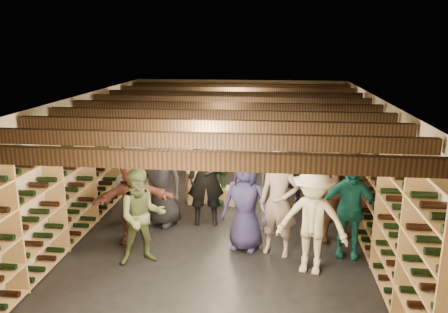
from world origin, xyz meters
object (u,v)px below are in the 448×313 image
at_px(person_3, 312,221).
at_px(person_5, 134,200).
at_px(crate_stack_right, 227,195).
at_px(person_2, 142,217).
at_px(person_12, 278,176).
at_px(person_10, 217,164).
at_px(crate_loose, 288,187).
at_px(person_9, 140,176).
at_px(person_7, 279,203).
at_px(person_0, 162,179).
at_px(person_4, 349,209).
at_px(person_11, 291,166).
at_px(person_6, 246,204).
at_px(person_8, 348,190).
at_px(person_1, 206,177).
at_px(crate_stack_left, 199,187).

height_order(person_3, person_5, person_3).
height_order(crate_stack_right, person_3, person_3).
distance_m(person_2, person_12, 3.10).
relative_size(person_5, person_10, 0.87).
relative_size(crate_loose, person_9, 0.29).
height_order(crate_loose, person_2, person_2).
bearing_deg(crate_loose, person_7, -94.95).
bearing_deg(person_10, person_7, -41.38).
xyz_separation_m(person_0, person_4, (3.27, -0.90, -0.10)).
bearing_deg(person_11, person_2, -147.18).
height_order(crate_loose, person_6, person_6).
bearing_deg(person_3, person_4, 58.50).
distance_m(person_10, person_11, 1.56).
xyz_separation_m(person_0, person_8, (3.34, -0.36, 0.04)).
bearing_deg(crate_stack_right, person_4, -44.80).
distance_m(crate_stack_right, person_1, 1.42).
relative_size(crate_stack_right, person_1, 0.31).
bearing_deg(person_9, person_5, -101.11).
distance_m(crate_loose, person_12, 1.60).
bearing_deg(person_2, person_3, -23.33).
bearing_deg(person_2, person_1, 41.23).
bearing_deg(person_4, person_3, -128.69).
bearing_deg(person_11, person_0, -169.09).
height_order(person_1, person_9, person_1).
distance_m(person_6, person_9, 2.38).
bearing_deg(person_6, person_2, -142.35).
distance_m(person_5, person_6, 1.92).
bearing_deg(person_12, person_11, 35.17).
bearing_deg(person_11, crate_loose, 74.80).
distance_m(person_5, person_12, 2.90).
bearing_deg(person_11, person_7, -113.63).
xyz_separation_m(person_11, person_12, (-0.29, -0.47, -0.09)).
relative_size(person_6, person_9, 0.93).
bearing_deg(person_8, person_11, 95.68).
distance_m(crate_stack_right, person_10, 0.72).
bearing_deg(person_11, person_5, -160.06).
relative_size(person_3, person_7, 0.93).
height_order(person_1, person_11, person_1).
relative_size(person_4, person_7, 0.89).
height_order(person_5, person_11, person_11).
height_order(person_2, person_8, person_8).
xyz_separation_m(person_0, person_12, (2.16, 0.78, -0.11)).
relative_size(person_10, person_12, 1.09).
xyz_separation_m(person_7, person_10, (-1.27, 2.23, -0.03)).
bearing_deg(person_7, crate_stack_left, 143.86).
bearing_deg(crate_stack_left, person_3, -51.95).
relative_size(person_1, person_9, 1.09).
xyz_separation_m(crate_loose, person_2, (-2.37, -3.70, 0.68)).
distance_m(person_9, person_11, 3.11).
relative_size(crate_loose, person_2, 0.33).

